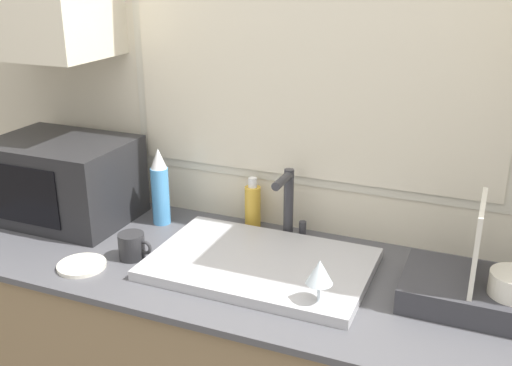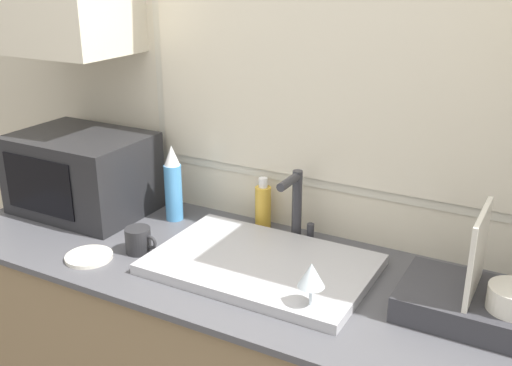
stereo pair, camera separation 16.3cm
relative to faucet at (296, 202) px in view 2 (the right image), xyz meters
The scene contains 10 objects.
wall_back 0.38m from the faucet, 67.54° to the left, with size 6.00×0.38×2.60m.
sink_basin 0.25m from the faucet, 91.22° to the right, with size 0.63×0.42×0.03m.
faucet is the anchor object (origin of this frame).
microwave 0.79m from the faucet, 169.99° to the right, with size 0.47×0.34×0.28m.
dish_rack 0.62m from the faucet, 18.23° to the right, with size 0.35×0.25×0.29m.
spray_bottle 0.44m from the faucet, behind, with size 0.06×0.06×0.27m.
soap_bottle 0.15m from the faucet, 164.76° to the left, with size 0.05×0.05×0.18m.
mug_near_sink 0.51m from the faucet, 141.20° to the right, with size 0.11×0.08×0.08m.
wine_glass 0.44m from the faucet, 59.92° to the right, with size 0.07×0.07×0.15m.
small_plate 0.66m from the faucet, 139.64° to the right, with size 0.14×0.14×0.01m.
Camera 2 is at (0.70, -1.06, 1.75)m, focal length 42.00 mm.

